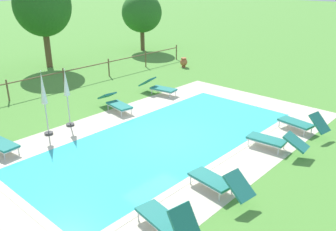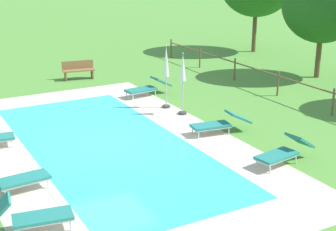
{
  "view_description": "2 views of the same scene",
  "coord_description": "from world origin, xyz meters",
  "views": [
    {
      "loc": [
        -8.82,
        -8.15,
        5.66
      ],
      "look_at": [
        0.7,
        0.5,
        0.6
      ],
      "focal_mm": 38.3,
      "sensor_mm": 36.0,
      "label": 1
    },
    {
      "loc": [
        14.01,
        -5.56,
        5.89
      ],
      "look_at": [
        0.21,
        2.06,
        0.73
      ],
      "focal_mm": 54.28,
      "sensor_mm": 36.0,
      "label": 2
    }
  ],
  "objects": [
    {
      "name": "tree_west_mid",
      "position": [
        11.14,
        12.74,
        2.92
      ],
      "size": [
        3.11,
        3.11,
        4.45
      ],
      "color": "brown",
      "rests_on": "ground"
    },
    {
      "name": "sun_lounger_south_mid",
      "position": [
        -3.8,
        -3.55,
        0.4
      ],
      "size": [
        0.89,
        1.89,
        1.02
      ],
      "color": "#237A70",
      "rests_on": "ground"
    },
    {
      "name": "swimming_pool_water",
      "position": [
        0.0,
        0.0,
        0.01
      ],
      "size": [
        10.8,
        4.67,
        0.01
      ],
      "primitive_type": "cube",
      "color": "#38C6D1",
      "rests_on": "ground"
    },
    {
      "name": "terracotta_urn_near_fence",
      "position": [
        8.98,
        6.63,
        0.33
      ],
      "size": [
        0.47,
        0.47,
        0.61
      ],
      "color": "#B7663D",
      "rests_on": "ground"
    },
    {
      "name": "sun_lounger_north_far",
      "position": [
        3.98,
        -3.46,
        0.38
      ],
      "size": [
        0.9,
        2.0,
        0.92
      ],
      "color": "#237A70",
      "rests_on": "ground"
    },
    {
      "name": "ground_plane",
      "position": [
        0.0,
        0.0,
        0.0
      ],
      "size": [
        160.0,
        160.0,
        0.0
      ],
      "primitive_type": "plane",
      "color": "#518E38"
    },
    {
      "name": "sun_lounger_south_far",
      "position": [
        -1.61,
        -3.48,
        0.37
      ],
      "size": [
        0.84,
        2.04,
        0.86
      ],
      "color": "#237A70",
      "rests_on": "ground"
    },
    {
      "name": "perimeter_fence",
      "position": [
        -0.34,
        8.51,
        0.69
      ],
      "size": [
        21.59,
        0.08,
        1.05
      ],
      "color": "brown",
      "rests_on": "ground"
    },
    {
      "name": "tree_east_mid",
      "position": [
        3.08,
        13.22,
        3.86
      ],
      "size": [
        3.54,
        3.54,
        5.78
      ],
      "color": "brown",
      "rests_on": "ground"
    },
    {
      "name": "pool_coping_rim",
      "position": [
        0.0,
        0.0,
        0.01
      ],
      "size": [
        11.28,
        5.15,
        0.01
      ],
      "color": "beige",
      "rests_on": "ground"
    },
    {
      "name": "patio_umbrella_closed_row_west",
      "position": [
        -1.64,
        3.71,
        1.54
      ],
      "size": [
        0.32,
        0.32,
        2.34
      ],
      "color": "#383838",
      "rests_on": "ground"
    },
    {
      "name": "pool_deck_paving",
      "position": [
        0.0,
        0.0,
        0.0
      ],
      "size": [
        14.03,
        7.9,
        0.01
      ],
      "primitive_type": "cube",
      "color": "beige",
      "rests_on": "ground"
    },
    {
      "name": "sun_lounger_north_end",
      "position": [
        1.89,
        -3.38,
        0.36
      ],
      "size": [
        0.76,
        2.1,
        0.73
      ],
      "color": "#237A70",
      "rests_on": "ground"
    },
    {
      "name": "sun_lounger_south_near_corner",
      "position": [
        0.76,
        3.71,
        0.35
      ],
      "size": [
        0.89,
        2.13,
        0.72
      ],
      "color": "#237A70",
      "rests_on": "ground"
    },
    {
      "name": "patio_umbrella_closed_row_mid_west",
      "position": [
        -2.67,
        3.58,
        1.6
      ],
      "size": [
        0.32,
        0.32,
        2.5
      ],
      "color": "#383838",
      "rests_on": "ground"
    },
    {
      "name": "sun_lounger_north_mid",
      "position": [
        3.75,
        3.91,
        0.36
      ],
      "size": [
        0.9,
        2.1,
        0.79
      ],
      "color": "#237A70",
      "rests_on": "ground"
    }
  ]
}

